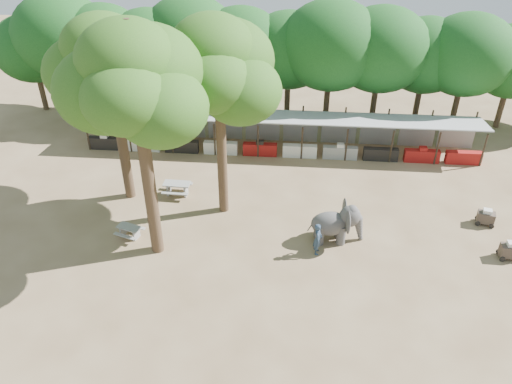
# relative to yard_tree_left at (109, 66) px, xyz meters

# --- Properties ---
(ground) EXTENTS (100.00, 100.00, 0.00)m
(ground) POSITION_rel_yard_tree_left_xyz_m (9.13, -7.19, -8.20)
(ground) COLOR brown
(ground) RESTS_ON ground
(vendor_stalls) EXTENTS (28.00, 2.99, 2.80)m
(vendor_stalls) POSITION_rel_yard_tree_left_xyz_m (9.13, 6.65, -7.02)
(vendor_stalls) COLOR #95979C
(vendor_stalls) RESTS_ON ground
(yard_tree_left) EXTENTS (7.10, 6.90, 11.02)m
(yard_tree_left) POSITION_rel_yard_tree_left_xyz_m (0.00, 0.00, 0.00)
(yard_tree_left) COLOR #332316
(yard_tree_left) RESTS_ON ground
(yard_tree_center) EXTENTS (7.10, 6.90, 12.04)m
(yard_tree_center) POSITION_rel_yard_tree_left_xyz_m (3.00, -5.00, 1.01)
(yard_tree_center) COLOR #332316
(yard_tree_center) RESTS_ON ground
(yard_tree_back) EXTENTS (7.10, 6.90, 11.36)m
(yard_tree_back) POSITION_rel_yard_tree_left_xyz_m (6.00, -1.00, 0.34)
(yard_tree_back) COLOR #332316
(yard_tree_back) RESTS_ON ground
(backdrop_trees) EXTENTS (46.46, 5.95, 8.33)m
(backdrop_trees) POSITION_rel_yard_tree_left_xyz_m (9.13, 11.81, -2.69)
(backdrop_trees) COLOR #332316
(backdrop_trees) RESTS_ON ground
(elephant) EXTENTS (2.97, 2.26, 2.25)m
(elephant) POSITION_rel_yard_tree_left_xyz_m (12.61, -3.53, -7.07)
(elephant) COLOR #3D3B3B
(elephant) RESTS_ON ground
(handler) EXTENTS (0.51, 0.70, 1.84)m
(handler) POSITION_rel_yard_tree_left_xyz_m (11.58, -4.71, -7.28)
(handler) COLOR #26384C
(handler) RESTS_ON ground
(picnic_table_near) EXTENTS (1.64, 1.56, 0.66)m
(picnic_table_near) POSITION_rel_yard_tree_left_xyz_m (1.33, -4.21, -7.77)
(picnic_table_near) COLOR gray
(picnic_table_near) RESTS_ON ground
(picnic_table_far) EXTENTS (1.70, 1.54, 0.82)m
(picnic_table_far) POSITION_rel_yard_tree_left_xyz_m (3.02, 0.19, -7.66)
(picnic_table_far) COLOR gray
(picnic_table_far) RESTS_ON ground
(cart_front) EXTENTS (1.09, 0.73, 1.05)m
(cart_front) POSITION_rel_yard_tree_left_xyz_m (21.53, -4.31, -7.68)
(cart_front) COLOR #342923
(cart_front) RESTS_ON ground
(cart_back) EXTENTS (1.16, 0.91, 1.00)m
(cart_back) POSITION_rel_yard_tree_left_xyz_m (21.17, -1.35, -7.71)
(cart_back) COLOR #342923
(cart_back) RESTS_ON ground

